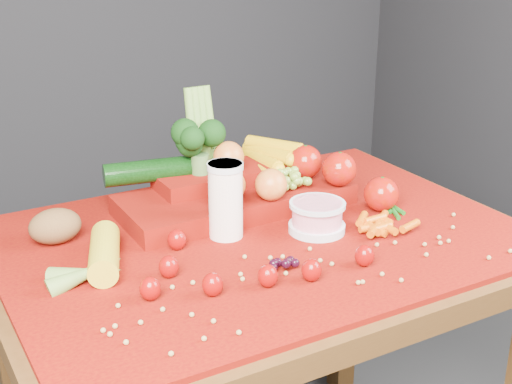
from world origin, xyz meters
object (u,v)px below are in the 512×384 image
table (261,280)px  milk_glass (226,198)px  produce_mound (244,182)px  yogurt_bowl (317,216)px

table → milk_glass: milk_glass is taller
milk_glass → produce_mound: (0.11, 0.12, -0.03)m
milk_glass → yogurt_bowl: milk_glass is taller
table → produce_mound: 0.23m
table → yogurt_bowl: (0.11, -0.04, 0.14)m
table → yogurt_bowl: yogurt_bowl is taller
table → produce_mound: size_ratio=1.86×
milk_glass → produce_mound: size_ratio=0.27×
produce_mound → table: bearing=-106.1°
yogurt_bowl → produce_mound: size_ratio=0.20×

